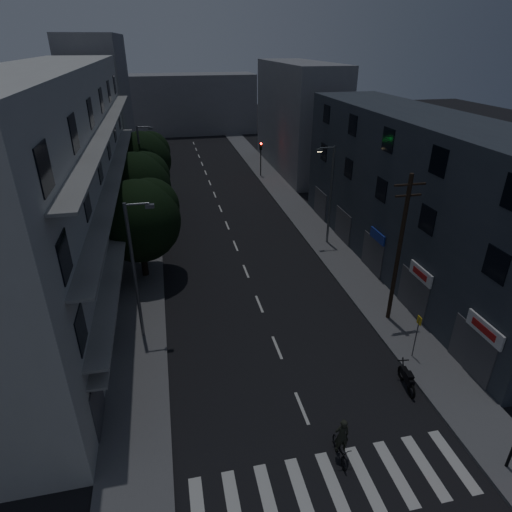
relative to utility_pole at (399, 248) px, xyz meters
name	(u,v)px	position (x,y,z in m)	size (l,w,h in m)	color
ground	(226,223)	(-7.32, 17.34, -4.87)	(160.00, 160.00, 0.00)	black
sidewalk_left	(144,229)	(-14.82, 17.34, -4.79)	(3.00, 90.00, 0.15)	#565659
sidewalk_right	(303,216)	(0.18, 17.34, -4.79)	(3.00, 90.00, 0.15)	#565659
crosswalk	(334,486)	(-7.32, -9.66, -4.86)	(10.90, 3.00, 0.01)	beige
lane_markings	(217,201)	(-7.32, 23.59, -4.86)	(0.15, 60.50, 0.01)	beige
building_left	(61,180)	(-19.29, 10.34, 2.13)	(7.00, 36.00, 14.00)	#AFAFA9
building_right	(416,196)	(4.68, 6.34, 0.63)	(6.19, 28.00, 11.00)	#2B323B
building_far_left	(103,105)	(-19.32, 40.34, 3.13)	(6.00, 20.00, 16.00)	slate
building_far_right	(298,118)	(4.68, 34.34, 1.63)	(6.00, 20.00, 13.00)	slate
building_far_end	(187,104)	(-7.32, 62.34, 0.13)	(24.00, 8.00, 10.00)	slate
tree_near	(139,218)	(-14.48, 8.70, -0.33)	(5.69, 5.69, 7.01)	black
tree_mid	(136,185)	(-14.90, 16.19, -0.26)	(5.79, 5.79, 7.13)	black
tree_far	(143,158)	(-14.54, 24.99, -0.23)	(5.80, 5.80, 7.17)	black
traffic_signal_far_right	(261,152)	(-0.77, 31.52, -1.77)	(0.28, 0.37, 4.10)	black
traffic_signal_far_left	(151,154)	(-13.91, 33.27, -1.77)	(0.28, 0.37, 4.10)	black
street_lamp_left_near	(136,266)	(-14.48, 1.44, -0.27)	(1.51, 0.25, 8.00)	slate
street_lamp_right	(330,191)	(0.15, 11.14, -0.27)	(1.51, 0.25, 8.00)	slate
street_lamp_left_far	(143,164)	(-14.51, 23.00, -0.27)	(1.51, 0.25, 8.00)	#595B60
utility_pole	(399,248)	(0.00, 0.00, 0.00)	(1.80, 0.24, 9.00)	black
bus_stop_sign	(417,329)	(-0.45, -3.56, -2.98)	(0.06, 0.35, 2.52)	#595B60
motorcycle	(407,379)	(-1.89, -5.44, -4.37)	(0.58, 1.98, 1.27)	black
cyclist	(341,445)	(-6.62, -8.49, -4.16)	(0.67, 1.68, 2.10)	black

